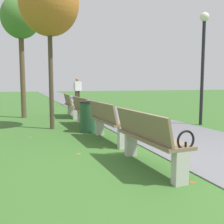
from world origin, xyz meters
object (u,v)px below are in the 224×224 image
(pedestrian_walking, at_px, (77,90))
(trash_bin, at_px, (88,117))
(park_bench_3, at_px, (85,110))
(park_bench_2, at_px, (108,120))
(park_bench_4, at_px, (71,105))
(tree_1, at_px, (49,3))
(lamp_post, at_px, (203,51))
(tree_2, at_px, (20,19))
(park_bench_1, at_px, (149,138))

(pedestrian_walking, distance_m, trash_bin, 8.80)
(trash_bin, bearing_deg, park_bench_3, 81.70)
(park_bench_2, distance_m, park_bench_4, 4.60)
(tree_1, xyz_separation_m, pedestrian_walking, (2.36, 7.82, -2.60))
(tree_1, xyz_separation_m, trash_bin, (0.88, -0.84, -3.10))
(lamp_post, bearing_deg, tree_2, 145.19)
(park_bench_1, bearing_deg, lamp_post, 42.93)
(lamp_post, bearing_deg, trash_bin, -179.41)
(park_bench_4, height_order, tree_2, tree_2)
(park_bench_2, bearing_deg, park_bench_3, 90.00)
(park_bench_2, distance_m, park_bench_3, 2.25)
(park_bench_4, distance_m, trash_bin, 3.36)
(trash_bin, bearing_deg, park_bench_2, -83.21)
(park_bench_4, height_order, trash_bin, park_bench_4)
(tree_1, relative_size, tree_2, 0.98)
(park_bench_3, bearing_deg, tree_1, -170.74)
(park_bench_4, relative_size, lamp_post, 0.46)
(tree_1, distance_m, pedestrian_walking, 8.57)
(park_bench_1, height_order, trash_bin, park_bench_1)
(park_bench_3, relative_size, tree_1, 0.36)
(tree_2, xyz_separation_m, lamp_post, (5.31, -3.69, -1.38))
(tree_2, bearing_deg, park_bench_1, -75.74)
(park_bench_2, height_order, park_bench_3, same)
(tree_2, bearing_deg, trash_bin, -66.43)
(tree_2, xyz_separation_m, pedestrian_walking, (3.11, 4.93, -2.76))
(park_bench_3, height_order, tree_2, tree_2)
(park_bench_2, bearing_deg, lamp_post, 19.83)
(tree_2, bearing_deg, park_bench_4, -11.80)
(park_bench_2, xyz_separation_m, trash_bin, (-0.15, 1.24, -0.06))
(park_bench_4, distance_m, pedestrian_walking, 5.49)
(tree_1, bearing_deg, park_bench_4, 67.87)
(park_bench_4, bearing_deg, tree_1, -112.13)
(tree_1, height_order, lamp_post, tree_1)
(park_bench_2, bearing_deg, tree_1, 116.20)
(tree_1, relative_size, trash_bin, 5.30)
(tree_1, height_order, trash_bin, tree_1)
(park_bench_1, relative_size, tree_1, 0.36)
(park_bench_3, distance_m, trash_bin, 1.02)
(pedestrian_walking, relative_size, lamp_post, 0.47)
(tree_1, distance_m, tree_2, 2.99)
(park_bench_1, height_order, tree_2, tree_2)
(park_bench_1, height_order, pedestrian_walking, pedestrian_walking)
(park_bench_4, height_order, pedestrian_walking, pedestrian_walking)
(park_bench_1, distance_m, trash_bin, 3.26)
(tree_1, bearing_deg, tree_2, 104.58)
(park_bench_4, height_order, lamp_post, lamp_post)
(pedestrian_walking, bearing_deg, tree_2, -122.25)
(park_bench_1, xyz_separation_m, pedestrian_walking, (1.34, 11.91, 0.44))
(park_bench_4, distance_m, lamp_post, 5.18)
(park_bench_4, bearing_deg, park_bench_3, -90.00)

